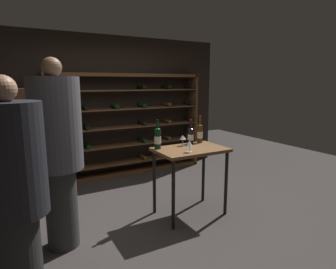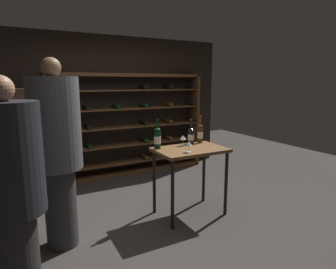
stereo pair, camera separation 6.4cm
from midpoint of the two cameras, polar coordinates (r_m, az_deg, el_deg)
ground_plane at (r=3.90m, az=-1.77°, el=-16.31°), size 10.34×10.34×0.00m
back_wall at (r=5.51m, az=-12.37°, el=5.54°), size 4.70×0.10×2.61m
wine_rack at (r=5.47m, az=-7.98°, el=1.91°), size 2.97×0.32×1.92m
tasting_table at (r=3.74m, az=4.03°, el=-4.67°), size 0.91×0.61×0.91m
person_host_in_suit at (r=2.45m, az=-29.54°, el=-9.16°), size 0.50×0.50×1.81m
person_guest_plum_blouse at (r=3.13m, az=-21.94°, el=-2.30°), size 0.51×0.51×2.00m
wine_crate at (r=4.30m, az=-30.94°, el=-12.83°), size 0.50×0.37×0.33m
display_cabinet at (r=4.94m, az=-28.42°, el=-1.57°), size 0.44×0.36×1.66m
wine_bottle_red_label at (r=3.96m, az=4.13°, el=-0.15°), size 0.09×0.09×0.35m
wine_bottle_amber_reserve at (r=4.04m, az=5.99°, el=0.32°), size 0.08×0.08×0.39m
wine_bottle_green_slim at (r=3.65m, az=-2.61°, el=-0.69°), size 0.09×0.09×0.38m
wine_glass_stemmed_center at (r=3.83m, az=2.51°, el=-0.64°), size 0.08×0.08×0.15m
wine_glass_stemmed_right at (r=3.48m, az=3.80°, el=-1.92°), size 0.08×0.08×0.14m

